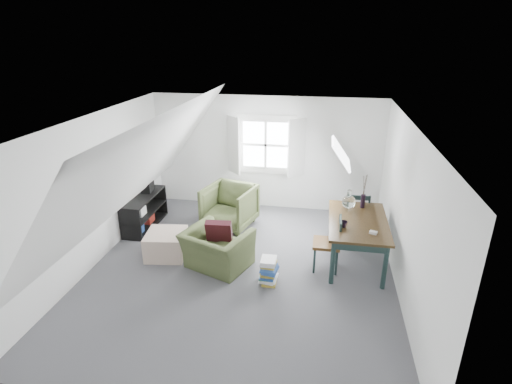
% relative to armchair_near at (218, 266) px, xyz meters
% --- Properties ---
extents(floor, '(5.50, 5.50, 0.00)m').
position_rel_armchair_near_xyz_m(floor, '(0.41, -0.06, 0.00)').
color(floor, '#4F4F54').
rests_on(floor, ground).
extents(ceiling, '(5.50, 5.50, 0.00)m').
position_rel_armchair_near_xyz_m(ceiling, '(0.41, -0.06, 2.50)').
color(ceiling, white).
rests_on(ceiling, wall_back).
extents(wall_back, '(5.00, 0.00, 5.00)m').
position_rel_armchair_near_xyz_m(wall_back, '(0.41, 2.69, 1.25)').
color(wall_back, white).
rests_on(wall_back, ground).
extents(wall_front, '(5.00, 0.00, 5.00)m').
position_rel_armchair_near_xyz_m(wall_front, '(0.41, -2.81, 1.25)').
color(wall_front, white).
rests_on(wall_front, ground).
extents(wall_left, '(0.00, 5.50, 5.50)m').
position_rel_armchair_near_xyz_m(wall_left, '(-2.09, -0.06, 1.25)').
color(wall_left, white).
rests_on(wall_left, ground).
extents(wall_right, '(0.00, 5.50, 5.50)m').
position_rel_armchair_near_xyz_m(wall_right, '(2.91, -0.06, 1.25)').
color(wall_right, white).
rests_on(wall_right, ground).
extents(slope_left, '(3.19, 5.50, 4.48)m').
position_rel_armchair_near_xyz_m(slope_left, '(-1.14, -0.06, 1.78)').
color(slope_left, white).
rests_on(slope_left, wall_left).
extents(slope_right, '(3.19, 5.50, 4.48)m').
position_rel_armchair_near_xyz_m(slope_right, '(1.96, -0.06, 1.78)').
color(slope_right, white).
rests_on(slope_right, wall_right).
extents(dormer_window, '(1.71, 0.35, 1.30)m').
position_rel_armchair_near_xyz_m(dormer_window, '(0.41, 2.61, 1.45)').
color(dormer_window, white).
rests_on(dormer_window, wall_back).
extents(skylight, '(0.35, 0.75, 0.47)m').
position_rel_armchair_near_xyz_m(skylight, '(1.96, 1.24, 1.75)').
color(skylight, white).
rests_on(skylight, slope_right).
extents(armchair_near, '(1.28, 1.20, 0.66)m').
position_rel_armchair_near_xyz_m(armchair_near, '(0.00, 0.00, 0.00)').
color(armchair_near, '#414D27').
rests_on(armchair_near, floor).
extents(armchair_far, '(1.14, 1.16, 0.86)m').
position_rel_armchair_near_xyz_m(armchair_far, '(-0.16, 1.55, 0.00)').
color(armchair_far, '#414D27').
rests_on(armchair_far, floor).
extents(throw_pillow, '(0.45, 0.29, 0.45)m').
position_rel_armchair_near_xyz_m(throw_pillow, '(0.00, 0.15, 0.58)').
color(throw_pillow, '#3C1018').
rests_on(throw_pillow, armchair_near).
extents(ottoman, '(0.75, 0.75, 0.45)m').
position_rel_armchair_near_xyz_m(ottoman, '(-0.99, 0.20, 0.22)').
color(ottoman, '#BCA290').
rests_on(ottoman, floor).
extents(dining_table, '(0.96, 1.61, 0.80)m').
position_rel_armchair_near_xyz_m(dining_table, '(2.30, 0.55, 0.70)').
color(dining_table, '#302110').
rests_on(dining_table, floor).
extents(demijohn, '(0.24, 0.24, 0.34)m').
position_rel_armchair_near_xyz_m(demijohn, '(2.15, 1.00, 0.94)').
color(demijohn, silver).
rests_on(demijohn, dining_table).
extents(vase_twigs, '(0.08, 0.09, 0.62)m').
position_rel_armchair_near_xyz_m(vase_twigs, '(2.40, 1.10, 0.94)').
color(vase_twigs, black).
rests_on(vase_twigs, dining_table).
extents(cup, '(0.15, 0.15, 0.10)m').
position_rel_armchair_near_xyz_m(cup, '(2.05, 0.25, 0.80)').
color(cup, black).
rests_on(cup, dining_table).
extents(paper_box, '(0.13, 0.11, 0.04)m').
position_rel_armchair_near_xyz_m(paper_box, '(2.50, 0.10, 0.82)').
color(paper_box, white).
rests_on(paper_box, dining_table).
extents(dining_chair_far, '(0.44, 0.44, 0.94)m').
position_rel_armchair_near_xyz_m(dining_chair_far, '(2.37, 1.50, 0.49)').
color(dining_chair_far, brown).
rests_on(dining_chair_far, floor).
extents(dining_chair_near, '(0.44, 0.44, 0.94)m').
position_rel_armchair_near_xyz_m(dining_chair_near, '(1.84, 0.26, 0.49)').
color(dining_chair_near, brown).
rests_on(dining_chair_near, floor).
extents(media_shelf, '(0.43, 1.30, 0.67)m').
position_rel_armchair_near_xyz_m(media_shelf, '(-1.86, 1.18, 0.30)').
color(media_shelf, black).
rests_on(media_shelf, floor).
extents(electronics_box, '(0.21, 0.28, 0.22)m').
position_rel_armchair_near_xyz_m(electronics_box, '(-1.86, 1.48, 0.76)').
color(electronics_box, black).
rests_on(electronics_box, media_shelf).
extents(magazine_stack, '(0.31, 0.37, 0.42)m').
position_rel_armchair_near_xyz_m(magazine_stack, '(0.92, -0.32, 0.21)').
color(magazine_stack, '#B29933').
rests_on(magazine_stack, floor).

